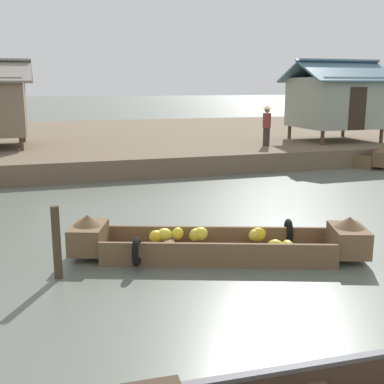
% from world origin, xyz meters
% --- Properties ---
extents(ground_plane, '(300.00, 300.00, 0.00)m').
position_xyz_m(ground_plane, '(0.00, 10.00, 0.00)').
color(ground_plane, '#596056').
extents(riverbank_strip, '(160.00, 20.00, 0.71)m').
position_xyz_m(riverbank_strip, '(0.00, 23.41, 0.36)').
color(riverbank_strip, brown).
rests_on(riverbank_strip, ground).
extents(banana_boat, '(5.47, 2.69, 0.81)m').
position_xyz_m(banana_boat, '(-0.66, 5.45, 0.27)').
color(banana_boat, brown).
rests_on(banana_boat, ground).
extents(fishing_skiff_distant, '(3.03, 4.35, 0.89)m').
position_xyz_m(fishing_skiff_distant, '(7.91, 14.61, 0.31)').
color(fishing_skiff_distant, brown).
rests_on(fishing_skiff_distant, ground).
extents(stilt_house_mid_right, '(4.08, 3.75, 3.61)m').
position_xyz_m(stilt_house_mid_right, '(9.18, 16.64, 2.50)').
color(stilt_house_mid_right, '#4C3826').
rests_on(stilt_house_mid_right, riverbank_strip).
extents(vendor_person, '(0.44, 0.44, 1.66)m').
position_xyz_m(vendor_person, '(5.32, 15.71, 1.64)').
color(vendor_person, '#332D28').
rests_on(vendor_person, riverbank_strip).
extents(mooring_post, '(0.14, 0.14, 1.24)m').
position_xyz_m(mooring_post, '(-3.55, 5.30, 0.62)').
color(mooring_post, '#423323').
rests_on(mooring_post, ground).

